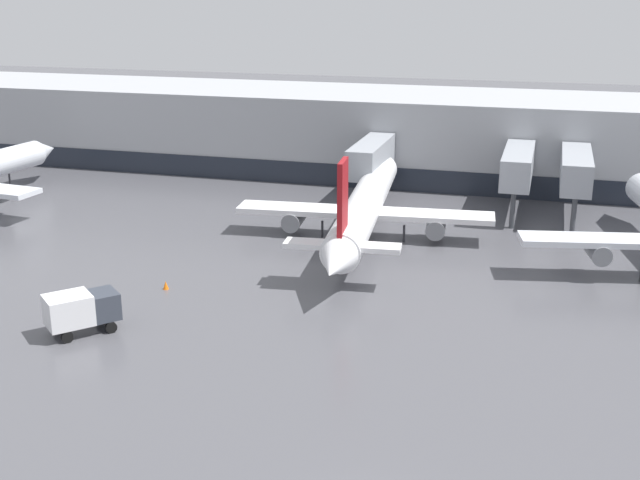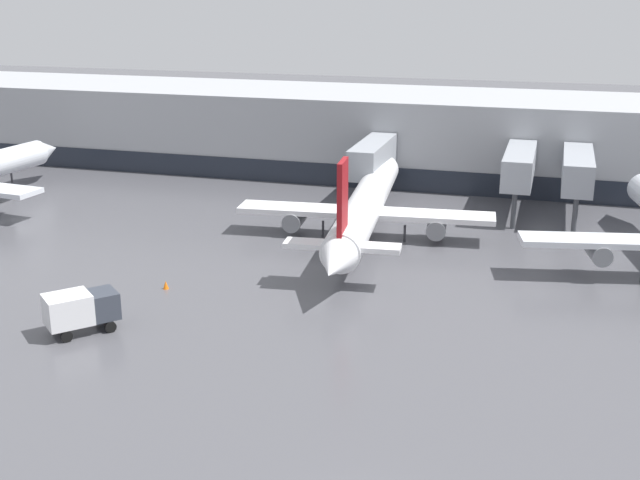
# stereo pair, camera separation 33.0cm
# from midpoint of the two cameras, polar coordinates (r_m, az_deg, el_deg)

# --- Properties ---
(terminal_building) EXTENTS (160.00, 27.46, 9.00)m
(terminal_building) POSITION_cam_midpoint_polar(r_m,az_deg,el_deg) (89.36, 12.26, 7.04)
(terminal_building) COLOR #9EA0A5
(terminal_building) RESTS_ON ground_plane
(parked_jet_1) EXTENTS (21.69, 34.85, 9.08)m
(parked_jet_1) POSITION_cam_midpoint_polar(r_m,az_deg,el_deg) (67.07, 3.01, 2.38)
(parked_jet_1) COLOR white
(parked_jet_1) RESTS_ON ground_plane
(service_truck_0) EXTENTS (4.43, 4.60, 2.57)m
(service_truck_0) POSITION_cam_midpoint_polar(r_m,az_deg,el_deg) (51.01, -16.83, -4.70)
(service_truck_0) COLOR silver
(service_truck_0) RESTS_ON ground_plane
(traffic_cone_1) EXTENTS (0.40, 0.40, 0.58)m
(traffic_cone_1) POSITION_cam_midpoint_polar(r_m,az_deg,el_deg) (57.21, -11.08, -3.18)
(traffic_cone_1) COLOR orange
(traffic_cone_1) RESTS_ON ground_plane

